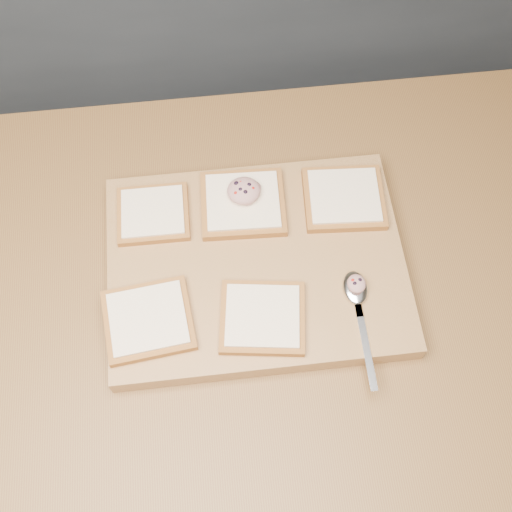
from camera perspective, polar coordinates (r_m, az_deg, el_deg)
The scene contains 11 objects.
ground at distance 1.85m, azimuth 5.13°, elevation -14.15°, with size 4.00×4.00×0.00m, color #515459.
island_counter at distance 1.41m, azimuth 6.63°, elevation -10.13°, with size 2.00×0.80×0.90m.
cutting_board at distance 0.98m, azimuth 0.00°, elevation -0.80°, with size 0.45×0.34×0.04m, color #A97A48.
bread_far_left at distance 1.00m, azimuth -9.14°, elevation 3.75°, with size 0.11×0.10×0.02m.
bread_far_center at distance 1.00m, azimuth -1.17°, elevation 4.71°, with size 0.13×0.12×0.02m.
bread_far_right at distance 1.01m, azimuth 7.82°, elevation 5.12°, with size 0.13×0.12×0.02m.
bread_near_left at distance 0.93m, azimuth -9.55°, elevation -5.63°, with size 0.13×0.12×0.02m.
bread_near_center at distance 0.92m, azimuth 0.58°, elevation -5.47°, with size 0.13×0.13×0.02m.
tuna_salad_dollop at distance 0.99m, azimuth -1.10°, elevation 5.84°, with size 0.05×0.05×0.02m.
spoon at distance 0.94m, azimuth 8.94°, elevation -3.53°, with size 0.04×0.18×0.01m.
spoon_salad at distance 0.93m, azimuth 8.92°, elevation -2.44°, with size 0.03×0.03×0.02m.
Camera 1 is at (-0.20, -0.38, 1.80)m, focal length 45.00 mm.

